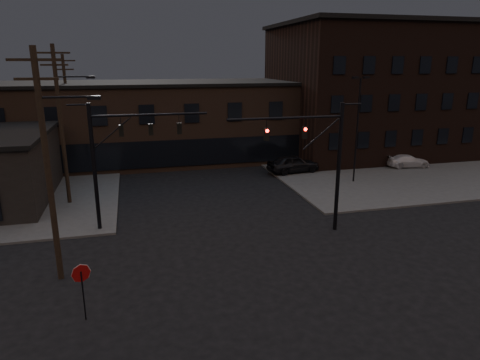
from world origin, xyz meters
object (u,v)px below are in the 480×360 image
Objects in this scene: traffic_signal_near at (322,155)px; stop_sign at (82,279)px; parked_car_lot_a at (293,163)px; car_crossing at (195,158)px; parked_car_lot_b at (408,161)px; traffic_signal_far at (115,152)px.

traffic_signal_near is 3.23× the size of stop_sign.
parked_car_lot_a is 10.49m from car_crossing.
traffic_signal_near reaches higher than parked_car_lot_b.
stop_sign is 27.86m from car_crossing.
stop_sign is at bearing -154.10° from traffic_signal_near.
car_crossing is at bearing 46.77° from parked_car_lot_a.
traffic_signal_near is at bearing 158.12° from parked_car_lot_a.
traffic_signal_far reaches higher than parked_car_lot_b.
traffic_signal_near is 1.90× the size of car_crossing.
parked_car_lot_b is (27.58, 9.45, -4.26)m from traffic_signal_far.
stop_sign is 0.59× the size of parked_car_lot_b.
parked_car_lot_a is at bearing -22.55° from car_crossing.
stop_sign is at bearing 132.00° from parked_car_lot_b.
stop_sign is (-1.28, -9.99, -3.17)m from traffic_signal_far.
parked_car_lot_a is 1.19× the size of parked_car_lot_b.
traffic_signal_far reaches higher than stop_sign.
car_crossing is at bearing 103.57° from traffic_signal_near.
car_crossing is at bearing 78.90° from parked_car_lot_b.
traffic_signal_near and traffic_signal_far have the same top height.
stop_sign is at bearing -94.29° from car_crossing.
parked_car_lot_a reaches higher than car_crossing.
parked_car_lot_b is at bearing -101.36° from parked_car_lot_a.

